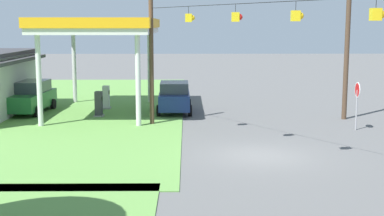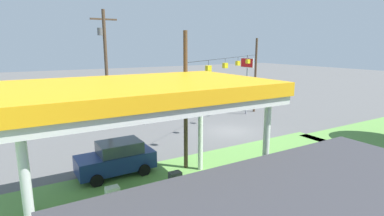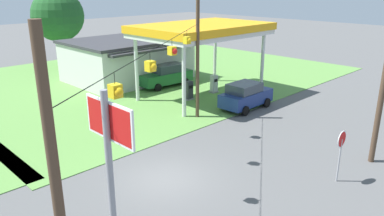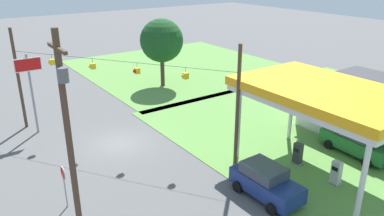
{
  "view_description": "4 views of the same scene",
  "coord_description": "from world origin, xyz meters",
  "px_view_note": "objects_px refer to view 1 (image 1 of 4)",
  "views": [
    {
      "loc": [
        -21.72,
        3.09,
        5.41
      ],
      "look_at": [
        2.69,
        2.85,
        1.61
      ],
      "focal_mm": 50.0,
      "sensor_mm": 36.0,
      "label": 1
    },
    {
      "loc": [
        15.55,
        19.82,
        7.21
      ],
      "look_at": [
        4.45,
        1.03,
        2.7
      ],
      "focal_mm": 28.0,
      "sensor_mm": 36.0,
      "label": 2
    },
    {
      "loc": [
        -10.08,
        -11.96,
        8.67
      ],
      "look_at": [
        4.69,
        2.96,
        1.73
      ],
      "focal_mm": 35.0,
      "sensor_mm": 36.0,
      "label": 3
    },
    {
      "loc": [
        23.63,
        -10.03,
        12.46
      ],
      "look_at": [
        3.62,
        4.01,
        3.07
      ],
      "focal_mm": 35.0,
      "sensor_mm": 36.0,
      "label": 4
    }
  ],
  "objects_px": {
    "gas_station_canopy": "(101,27)",
    "fuel_pump_far": "(106,98)",
    "utility_pole_main": "(348,20)",
    "car_at_pumps_rear": "(31,97)",
    "stop_sign_roadside": "(357,95)",
    "car_at_pumps_front": "(174,97)",
    "fuel_pump_near": "(99,105)"
  },
  "relations": [
    {
      "from": "fuel_pump_near",
      "to": "car_at_pumps_front",
      "type": "bearing_deg",
      "value": -72.27
    },
    {
      "from": "fuel_pump_far",
      "to": "car_at_pumps_front",
      "type": "bearing_deg",
      "value": -108.61
    },
    {
      "from": "fuel_pump_near",
      "to": "utility_pole_main",
      "type": "distance_m",
      "value": 15.23
    },
    {
      "from": "fuel_pump_near",
      "to": "utility_pole_main",
      "type": "bearing_deg",
      "value": -93.35
    },
    {
      "from": "car_at_pumps_front",
      "to": "utility_pole_main",
      "type": "relative_size",
      "value": 0.42
    },
    {
      "from": "fuel_pump_near",
      "to": "utility_pole_main",
      "type": "relative_size",
      "value": 0.15
    },
    {
      "from": "car_at_pumps_rear",
      "to": "fuel_pump_far",
      "type": "bearing_deg",
      "value": 111.19
    },
    {
      "from": "car_at_pumps_front",
      "to": "utility_pole_main",
      "type": "xyz_separation_m",
      "value": [
        -2.27,
        -9.91,
        4.7
      ]
    },
    {
      "from": "gas_station_canopy",
      "to": "car_at_pumps_rear",
      "type": "xyz_separation_m",
      "value": [
        0.03,
        4.45,
        -4.26
      ]
    },
    {
      "from": "gas_station_canopy",
      "to": "fuel_pump_near",
      "type": "distance_m",
      "value": 4.79
    },
    {
      "from": "gas_station_canopy",
      "to": "fuel_pump_near",
      "type": "relative_size",
      "value": 6.82
    },
    {
      "from": "gas_station_canopy",
      "to": "fuel_pump_far",
      "type": "relative_size",
      "value": 6.82
    },
    {
      "from": "fuel_pump_near",
      "to": "car_at_pumps_rear",
      "type": "xyz_separation_m",
      "value": [
        1.49,
        4.45,
        0.29
      ]
    },
    {
      "from": "gas_station_canopy",
      "to": "car_at_pumps_front",
      "type": "bearing_deg",
      "value": -90.49
    },
    {
      "from": "fuel_pump_near",
      "to": "fuel_pump_far",
      "type": "relative_size",
      "value": 1.0
    },
    {
      "from": "fuel_pump_near",
      "to": "stop_sign_roadside",
      "type": "relative_size",
      "value": 0.61
    },
    {
      "from": "utility_pole_main",
      "to": "fuel_pump_far",
      "type": "bearing_deg",
      "value": 75.31
    },
    {
      "from": "gas_station_canopy",
      "to": "fuel_pump_far",
      "type": "height_order",
      "value": "gas_station_canopy"
    },
    {
      "from": "fuel_pump_near",
      "to": "fuel_pump_far",
      "type": "bearing_deg",
      "value": 0.0
    },
    {
      "from": "fuel_pump_far",
      "to": "fuel_pump_near",
      "type": "bearing_deg",
      "value": 180.0
    },
    {
      "from": "fuel_pump_far",
      "to": "stop_sign_roadside",
      "type": "bearing_deg",
      "value": -116.67
    },
    {
      "from": "car_at_pumps_rear",
      "to": "stop_sign_roadside",
      "type": "height_order",
      "value": "stop_sign_roadside"
    },
    {
      "from": "stop_sign_roadside",
      "to": "fuel_pump_far",
      "type": "bearing_deg",
      "value": -116.67
    },
    {
      "from": "fuel_pump_far",
      "to": "gas_station_canopy",
      "type": "bearing_deg",
      "value": 179.93
    },
    {
      "from": "car_at_pumps_front",
      "to": "utility_pole_main",
      "type": "distance_m",
      "value": 11.2
    },
    {
      "from": "gas_station_canopy",
      "to": "utility_pole_main",
      "type": "height_order",
      "value": "utility_pole_main"
    },
    {
      "from": "utility_pole_main",
      "to": "gas_station_canopy",
      "type": "bearing_deg",
      "value": 80.89
    },
    {
      "from": "car_at_pumps_front",
      "to": "car_at_pumps_rear",
      "type": "relative_size",
      "value": 0.85
    },
    {
      "from": "gas_station_canopy",
      "to": "car_at_pumps_front",
      "type": "xyz_separation_m",
      "value": [
        -0.04,
        -4.46,
        -4.28
      ]
    },
    {
      "from": "fuel_pump_far",
      "to": "car_at_pumps_rear",
      "type": "distance_m",
      "value": 4.69
    },
    {
      "from": "car_at_pumps_front",
      "to": "car_at_pumps_rear",
      "type": "xyz_separation_m",
      "value": [
        0.06,
        8.91,
        0.02
      ]
    },
    {
      "from": "gas_station_canopy",
      "to": "utility_pole_main",
      "type": "bearing_deg",
      "value": -99.11
    }
  ]
}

